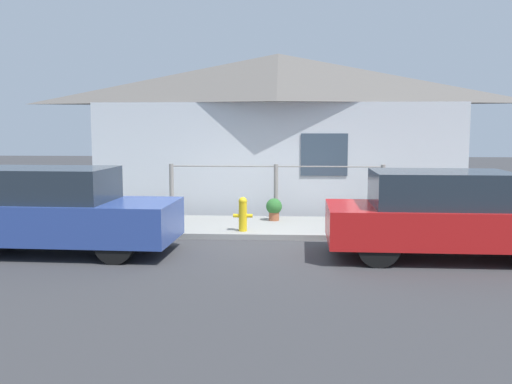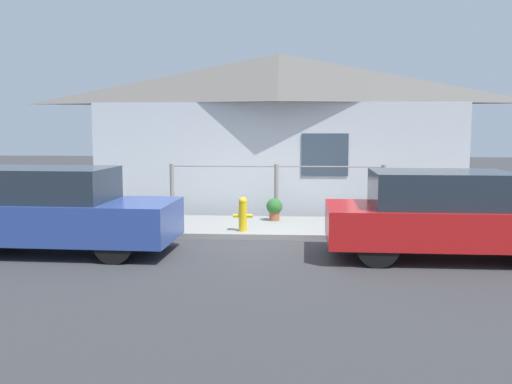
{
  "view_description": "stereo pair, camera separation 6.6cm",
  "coord_description": "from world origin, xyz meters",
  "px_view_note": "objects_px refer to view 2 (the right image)",
  "views": [
    {
      "loc": [
        0.32,
        -10.75,
        2.19
      ],
      "look_at": [
        -0.35,
        0.3,
        0.9
      ],
      "focal_mm": 40.0,
      "sensor_mm": 36.0,
      "label": 1
    },
    {
      "loc": [
        0.38,
        -10.75,
        2.19
      ],
      "look_at": [
        -0.35,
        0.3,
        0.9
      ],
      "focal_mm": 40.0,
      "sensor_mm": 36.0,
      "label": 2
    }
  ],
  "objects_px": {
    "potted_plant_by_fence": "(128,208)",
    "car_right": "(446,215)",
    "potted_plant_corner": "(382,208)",
    "fire_hydrant": "(243,213)",
    "potted_plant_near_hydrant": "(274,208)",
    "car_left": "(52,211)"
  },
  "relations": [
    {
      "from": "car_right",
      "to": "potted_plant_corner",
      "type": "bearing_deg",
      "value": 101.09
    },
    {
      "from": "car_right",
      "to": "fire_hydrant",
      "type": "height_order",
      "value": "car_right"
    },
    {
      "from": "car_left",
      "to": "fire_hydrant",
      "type": "distance_m",
      "value": 3.57
    },
    {
      "from": "potted_plant_near_hydrant",
      "to": "potted_plant_corner",
      "type": "bearing_deg",
      "value": 6.54
    },
    {
      "from": "potted_plant_near_hydrant",
      "to": "potted_plant_by_fence",
      "type": "xyz_separation_m",
      "value": [
        -3.23,
        -0.2,
        0.01
      ]
    },
    {
      "from": "potted_plant_near_hydrant",
      "to": "potted_plant_corner",
      "type": "relative_size",
      "value": 1.0
    },
    {
      "from": "car_left",
      "to": "fire_hydrant",
      "type": "relative_size",
      "value": 6.22
    },
    {
      "from": "potted_plant_by_fence",
      "to": "car_right",
      "type": "bearing_deg",
      "value": -23.85
    },
    {
      "from": "potted_plant_near_hydrant",
      "to": "potted_plant_by_fence",
      "type": "bearing_deg",
      "value": -176.39
    },
    {
      "from": "potted_plant_near_hydrant",
      "to": "potted_plant_corner",
      "type": "xyz_separation_m",
      "value": [
        2.38,
        0.27,
        -0.02
      ]
    },
    {
      "from": "fire_hydrant",
      "to": "potted_plant_by_fence",
      "type": "distance_m",
      "value": 2.88
    },
    {
      "from": "potted_plant_near_hydrant",
      "to": "car_right",
      "type": "bearing_deg",
      "value": -44.91
    },
    {
      "from": "car_right",
      "to": "potted_plant_by_fence",
      "type": "xyz_separation_m",
      "value": [
        -6.17,
        2.73,
        -0.33
      ]
    },
    {
      "from": "car_left",
      "to": "potted_plant_by_fence",
      "type": "bearing_deg",
      "value": 81.3
    },
    {
      "from": "fire_hydrant",
      "to": "potted_plant_near_hydrant",
      "type": "relative_size",
      "value": 1.39
    },
    {
      "from": "car_right",
      "to": "potted_plant_near_hydrant",
      "type": "distance_m",
      "value": 4.17
    },
    {
      "from": "potted_plant_corner",
      "to": "car_left",
      "type": "bearing_deg",
      "value": -152.39
    },
    {
      "from": "fire_hydrant",
      "to": "potted_plant_near_hydrant",
      "type": "distance_m",
      "value": 1.44
    },
    {
      "from": "fire_hydrant",
      "to": "potted_plant_near_hydrant",
      "type": "height_order",
      "value": "fire_hydrant"
    },
    {
      "from": "fire_hydrant",
      "to": "potted_plant_corner",
      "type": "xyz_separation_m",
      "value": [
        2.96,
        1.59,
        -0.1
      ]
    },
    {
      "from": "potted_plant_near_hydrant",
      "to": "potted_plant_by_fence",
      "type": "height_order",
      "value": "potted_plant_by_fence"
    },
    {
      "from": "potted_plant_by_fence",
      "to": "car_left",
      "type": "bearing_deg",
      "value": -100.76
    }
  ]
}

